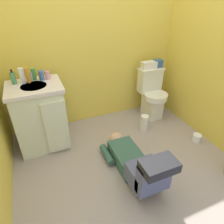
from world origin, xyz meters
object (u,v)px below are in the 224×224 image
object	(u,v)px
faucet	(32,77)
bottle_green	(34,74)
tissue_box	(149,65)
bottle_amber	(28,75)
vanity_cabinet	(41,116)
toilet_paper_roll	(197,138)
bottle_pink	(48,75)
person_plumber	(135,163)
toilet	(152,94)
paper_towel_roll	(144,123)
bottle_blue	(41,75)
bottle_white	(22,76)
soap_dispenser	(13,78)
toiletry_bag	(158,63)

from	to	relation	value
faucet	bottle_green	distance (m)	0.04
tissue_box	bottle_amber	distance (m)	1.63
vanity_cabinet	tissue_box	world-z (taller)	tissue_box
tissue_box	toilet_paper_roll	world-z (taller)	tissue_box
bottle_pink	toilet_paper_roll	size ratio (longest dim) A/B	0.91
bottle_amber	vanity_cabinet	bearing A→B (deg)	-67.80
bottle_green	tissue_box	bearing A→B (deg)	0.44
faucet	person_plumber	xyz separation A→B (m)	(0.82, -1.06, -0.69)
vanity_cabinet	person_plumber	distance (m)	1.25
person_plumber	toilet_paper_roll	world-z (taller)	person_plumber
faucet	bottle_pink	xyz separation A→B (m)	(0.18, -0.03, 0.00)
toilet	paper_towel_roll	size ratio (longest dim) A/B	3.21
bottle_blue	toilet	bearing A→B (deg)	-1.47
paper_towel_roll	bottle_amber	bearing A→B (deg)	165.97
bottle_white	paper_towel_roll	size ratio (longest dim) A/B	0.74
faucet	tissue_box	world-z (taller)	faucet
toilet_paper_roll	soap_dispenser	bearing A→B (deg)	157.27
bottle_amber	bottle_pink	bearing A→B (deg)	4.97
toilet	paper_towel_roll	distance (m)	0.50
bottle_amber	bottle_green	bearing A→B (deg)	40.11
soap_dispenser	paper_towel_roll	xyz separation A→B (m)	(1.52, -0.37, -0.77)
toiletry_bag	person_plumber	bearing A→B (deg)	-130.24
soap_dispenser	bottle_blue	bearing A→B (deg)	-1.72
toiletry_bag	toilet_paper_roll	distance (m)	1.18
tissue_box	bottle_amber	xyz separation A→B (m)	(-1.63, -0.07, 0.11)
vanity_cabinet	bottle_white	world-z (taller)	bottle_white
faucet	bottle_green	xyz separation A→B (m)	(0.03, 0.01, 0.02)
bottle_pink	paper_towel_roll	world-z (taller)	bottle_pink
toilet	bottle_green	distance (m)	1.69
bottle_green	bottle_pink	distance (m)	0.15
bottle_green	paper_towel_roll	bearing A→B (deg)	-16.97
vanity_cabinet	toilet_paper_roll	xyz separation A→B (m)	(1.85, -0.73, -0.37)
toilet	bottle_blue	size ratio (longest dim) A/B	6.56
toilet	bottle_blue	bearing A→B (deg)	178.53
faucet	toiletry_bag	bearing A→B (deg)	0.74
vanity_cabinet	bottle_amber	xyz separation A→B (m)	(-0.04, 0.10, 0.49)
bottle_pink	bottle_white	bearing A→B (deg)	-176.45
bottle_amber	paper_towel_roll	distance (m)	1.62
tissue_box	paper_towel_roll	bearing A→B (deg)	-121.88
toilet	tissue_box	distance (m)	0.44
bottle_green	bottle_pink	bearing A→B (deg)	-14.14
bottle_pink	person_plumber	bearing A→B (deg)	-58.04
toiletry_bag	soap_dispenser	distance (m)	1.93
bottle_blue	vanity_cabinet	bearing A→B (deg)	-131.42
vanity_cabinet	person_plumber	world-z (taller)	vanity_cabinet
toilet	paper_towel_roll	xyz separation A→B (m)	(-0.30, -0.32, -0.25)
vanity_cabinet	bottle_pink	size ratio (longest dim) A/B	8.18
bottle_amber	toilet_paper_roll	world-z (taller)	bottle_amber
faucet	bottle_green	bearing A→B (deg)	20.73
bottle_blue	paper_towel_roll	world-z (taller)	bottle_blue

